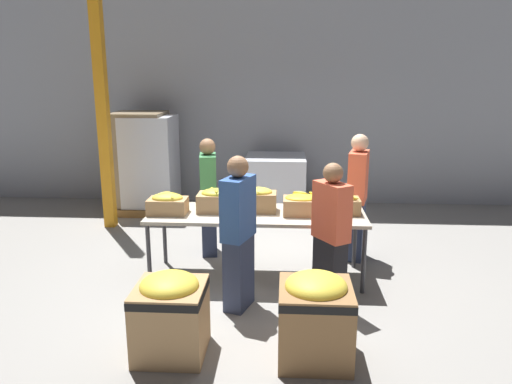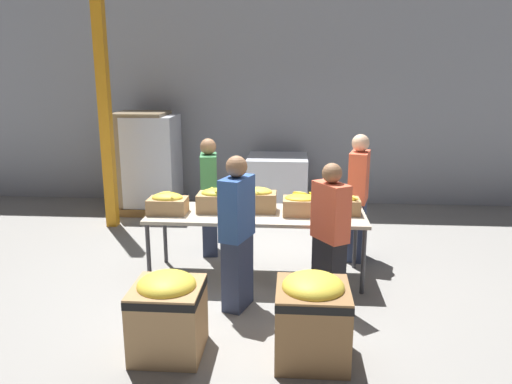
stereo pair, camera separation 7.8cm
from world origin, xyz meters
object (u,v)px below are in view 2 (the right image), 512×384
(pallet_stack_2, at_px, (153,165))
(sorting_table, at_px, (257,217))
(pallet_stack_0, at_px, (277,185))
(volunteer_2, at_px, (209,198))
(pallet_stack_1, at_px, (144,163))
(banana_box_0, at_px, (168,203))
(banana_box_1, at_px, (217,200))
(banana_box_3, at_px, (302,204))
(donation_bin_0, at_px, (168,311))
(volunteer_1, at_px, (237,234))
(volunteer_0, at_px, (330,236))
(banana_box_2, at_px, (257,199))
(volunteer_3, at_px, (358,199))
(banana_box_4, at_px, (342,204))
(donation_bin_1, at_px, (312,315))
(support_pillar, at_px, (104,100))

(pallet_stack_2, bearing_deg, sorting_table, -53.81)
(sorting_table, height_order, pallet_stack_0, pallet_stack_0)
(volunteer_2, height_order, pallet_stack_1, pallet_stack_1)
(banana_box_0, distance_m, volunteer_2, 0.93)
(banana_box_1, bearing_deg, sorting_table, -5.15)
(banana_box_3, distance_m, donation_bin_0, 2.15)
(pallet_stack_2, bearing_deg, volunteer_1, -62.18)
(volunteer_0, bearing_deg, banana_box_0, 39.08)
(banana_box_3, height_order, volunteer_0, volunteer_0)
(volunteer_1, bearing_deg, volunteer_2, 38.38)
(banana_box_2, relative_size, pallet_stack_1, 0.26)
(volunteer_0, relative_size, volunteer_3, 0.93)
(banana_box_4, height_order, volunteer_3, volunteer_3)
(pallet_stack_2, bearing_deg, donation_bin_1, -59.60)
(pallet_stack_1, bearing_deg, support_pillar, -106.35)
(volunteer_0, relative_size, volunteer_2, 0.98)
(sorting_table, height_order, pallet_stack_2, pallet_stack_2)
(banana_box_4, height_order, pallet_stack_2, pallet_stack_2)
(volunteer_2, relative_size, donation_bin_1, 2.01)
(volunteer_2, bearing_deg, banana_box_4, 58.95)
(banana_box_3, relative_size, support_pillar, 0.11)
(pallet_stack_1, bearing_deg, banana_box_2, -51.06)
(volunteer_1, bearing_deg, banana_box_4, -34.28)
(banana_box_3, xyz_separation_m, pallet_stack_2, (-2.56, 2.79, -0.10))
(volunteer_1, height_order, pallet_stack_2, pallet_stack_2)
(banana_box_0, xyz_separation_m, volunteer_0, (1.86, -0.58, -0.17))
(pallet_stack_1, relative_size, pallet_stack_2, 1.03)
(banana_box_1, distance_m, donation_bin_0, 1.86)
(banana_box_3, bearing_deg, banana_box_4, 8.85)
(banana_box_4, xyz_separation_m, volunteer_3, (0.27, 0.64, -0.10))
(donation_bin_0, xyz_separation_m, pallet_stack_1, (-1.54, 4.52, 0.46))
(banana_box_3, relative_size, volunteer_3, 0.26)
(pallet_stack_2, bearing_deg, banana_box_2, -53.05)
(volunteer_2, bearing_deg, sorting_table, 33.98)
(volunteer_2, distance_m, donation_bin_1, 2.83)
(banana_box_1, distance_m, volunteer_0, 1.49)
(banana_box_2, distance_m, support_pillar, 3.22)
(banana_box_1, xyz_separation_m, banana_box_2, (0.48, 0.03, 0.01))
(banana_box_3, relative_size, pallet_stack_1, 0.25)
(banana_box_0, bearing_deg, banana_box_2, 8.65)
(banana_box_1, relative_size, volunteer_2, 0.28)
(donation_bin_1, bearing_deg, sorting_table, 109.45)
(banana_box_3, xyz_separation_m, volunteer_0, (0.29, -0.65, -0.16))
(banana_box_4, xyz_separation_m, pallet_stack_0, (-0.84, 2.74, -0.44))
(banana_box_1, relative_size, pallet_stack_2, 0.27)
(pallet_stack_1, bearing_deg, pallet_stack_2, -6.81)
(volunteer_0, xyz_separation_m, support_pillar, (-3.29, 2.52, 1.23))
(banana_box_2, xyz_separation_m, volunteer_1, (-0.14, -0.87, -0.15))
(donation_bin_0, xyz_separation_m, donation_bin_1, (1.27, -0.00, 0.02))
(pallet_stack_2, bearing_deg, pallet_stack_0, 0.55)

